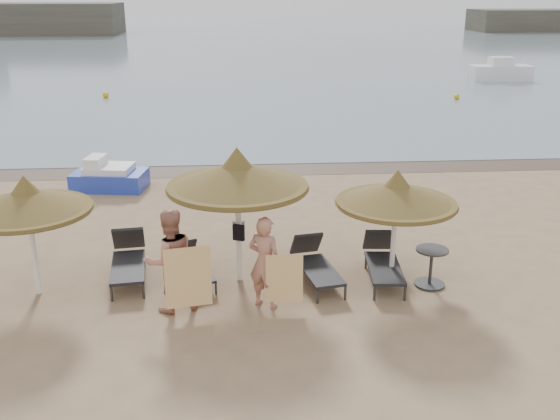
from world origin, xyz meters
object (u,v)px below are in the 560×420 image
Objects in this scene: palapa_center at (237,176)px; lounger_far_right at (383,260)px; pedal_boat at (109,177)px; person_left at (170,253)px; lounger_near_right at (315,263)px; palapa_left at (27,201)px; side_table at (431,268)px; person_right at (265,255)px; lounger_far_left at (128,258)px; lounger_near_left at (191,265)px; palapa_right at (396,194)px.

lounger_far_right is at bearing -1.88° from palapa_center.
lounger_far_right is at bearing -35.96° from pedal_boat.
palapa_center is at bearing -156.95° from person_left.
lounger_far_right reaches higher than lounger_near_right.
palapa_center reaches higher than lounger_far_right.
palapa_center is at bearing 4.66° from palapa_left.
palapa_left is 8.15m from side_table.
person_left is at bearing -17.75° from palapa_left.
person_right is (0.48, -1.19, -1.22)m from palapa_center.
palapa_center is at bearing -15.05° from lounger_far_left.
lounger_far_right is (4.06, -0.19, 0.07)m from lounger_near_left.
lounger_far_left is at bearing 171.97° from palapa_center.
palapa_center is 1.42× the size of lounger_far_right.
person_left is at bearing -136.82° from palapa_center.
side_table is 0.38× the size of person_right.
lounger_far_left is 1.36m from lounger_near_left.
palapa_center is at bearing -25.43° from lounger_near_left.
palapa_right is 1.23× the size of lounger_near_right.
palapa_left is at bearing 167.26° from lounger_near_left.
palapa_right is 1.21× the size of lounger_far_right.
lounger_near_left is (3.03, 0.42, -1.64)m from palapa_left.
lounger_far_left is 2.03m from person_left.
lounger_near_right is at bearing -106.02° from person_right.
palapa_right is at bearing 170.80° from person_left.
person_left is (-4.33, -1.11, 0.78)m from lounger_far_right.
palapa_left is at bearing -165.73° from lounger_far_left.
pedal_boat is (-7.86, 7.24, -0.01)m from side_table.
lounger_near_left is at bearing -57.93° from pedal_boat.
person_left is at bearing 30.67° from person_right.
palapa_left is 1.08× the size of pedal_boat.
lounger_far_left reaches higher than lounger_far_right.
lounger_far_right is at bearing -11.60° from lounger_far_left.
side_table is (4.95, -0.64, 0.05)m from lounger_near_left.
lounger_far_left is at bearing 148.99° from lounger_near_left.
palapa_left is 3.00m from person_left.
lounger_far_right is (3.03, -0.10, -1.89)m from palapa_center.
lounger_far_left is (1.70, 0.66, -1.56)m from palapa_left.
palapa_left reaches higher than palapa_right.
lounger_near_left is at bearing -121.90° from person_left.
palapa_right is 1.57m from lounger_far_right.
person_left reaches higher than lounger_near_right.
palapa_right is 1.05× the size of person_left.
lounger_near_right is at bearing -179.27° from person_left.
palapa_center is 7.99m from pedal_boat.
side_table is at bearing -21.81° from lounger_far_right.
palapa_left is 1.23× the size of lounger_far_right.
lounger_far_right is at bearing -23.21° from lounger_near_left.
person_right reaches higher than pedal_boat.
palapa_right is 4.61m from person_left.
lounger_far_left reaches higher than lounger_near_left.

